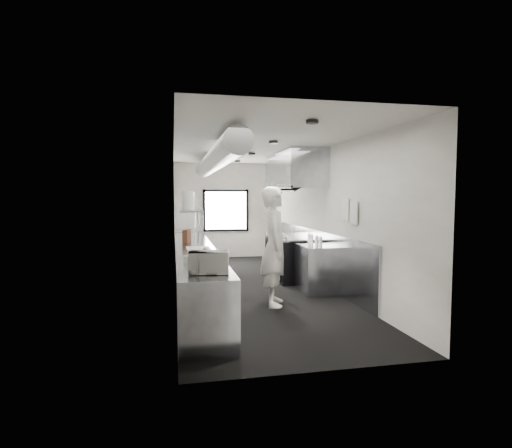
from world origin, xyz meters
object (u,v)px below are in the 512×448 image
knife_block (187,236)px  squeeze_bottle_d (312,240)px  plate_stack_d (188,200)px  prep_counter (195,272)px  small_plate (205,253)px  plate_stack_a (189,203)px  bottle_station (318,269)px  range (291,257)px  plate_stack_b (188,200)px  squeeze_bottle_b (316,242)px  exhaust_hood (294,171)px  deli_tub_b (188,259)px  line_cook (275,246)px  squeeze_bottle_e (309,239)px  squeeze_bottle_c (317,241)px  plate_stack_c (187,200)px  pass_shelf (189,210)px  microwave (209,262)px  deli_tub_a (195,262)px  cutting_board (198,248)px  squeeze_bottle_a (321,242)px  far_work_table (188,247)px

knife_block → squeeze_bottle_d: size_ratio=1.32×
plate_stack_d → knife_block: bearing=-93.6°
prep_counter → squeeze_bottle_d: size_ratio=32.08×
small_plate → plate_stack_a: bearing=96.8°
bottle_station → plate_stack_a: size_ratio=3.45×
range → plate_stack_b: 2.59m
bottle_station → squeeze_bottle_d: (-0.08, 0.12, 0.54)m
prep_counter → plate_stack_b: (-0.07, 1.25, 1.29)m
bottle_station → squeeze_bottle_b: size_ratio=5.16×
exhaust_hood → deli_tub_b: exhaust_hood is taller
line_cook → plate_stack_d: (-1.31, 3.11, 0.74)m
squeeze_bottle_e → exhaust_hood: bearing=89.2°
line_cook → squeeze_bottle_c: bearing=-44.7°
small_plate → plate_stack_c: (-0.20, 2.39, 0.85)m
plate_stack_b → squeeze_bottle_b: size_ratio=1.96×
pass_shelf → plate_stack_d: size_ratio=9.17×
plate_stack_b → plate_stack_d: size_ratio=1.05×
microwave → range: bearing=68.3°
range → squeeze_bottle_d: size_ratio=8.56×
exhaust_hood → deli_tub_b: (-2.43, -2.87, -1.44)m
deli_tub_a → squeeze_bottle_e: bearing=41.3°
bottle_station → squeeze_bottle_e: bearing=103.1°
range → plate_stack_c: size_ratio=4.39×
cutting_board → plate_stack_c: 2.05m
deli_tub_a → plate_stack_a: 2.91m
prep_counter → knife_block: bearing=97.5°
exhaust_hood → cutting_board: (-2.20, -1.46, -1.48)m
knife_block → squeeze_bottle_a: knife_block is taller
pass_shelf → bottle_station: (2.34, -1.70, -1.09)m
deli_tub_b → plate_stack_d: 3.98m
microwave → squeeze_bottle_b: microwave is taller
knife_block → exhaust_hood: bearing=31.9°
pass_shelf → plate_stack_b: 0.33m
squeeze_bottle_a → deli_tub_b: bearing=-153.7°
range → cutting_board: range is taller
bottle_station → plate_stack_c: bearing=142.6°
far_work_table → cutting_board: size_ratio=2.21×
far_work_table → squeeze_bottle_a: squeeze_bottle_a is taller
range → far_work_table: (-2.19, 2.50, -0.02)m
deli_tub_b → squeeze_bottle_a: size_ratio=0.74×
prep_counter → bottle_station: size_ratio=6.67×
prep_counter → plate_stack_a: (-0.06, 0.86, 1.25)m
plate_stack_d → far_work_table: bearing=88.7°
line_cook → plate_stack_a: line_cook is taller
prep_counter → squeeze_bottle_b: (2.22, -0.33, 0.54)m
small_plate → plate_stack_d: (-0.17, 3.00, 0.83)m
bottle_station → plate_stack_a: plate_stack_a is taller
far_work_table → exhaust_hood: bearing=-48.1°
cutting_board → plate_stack_a: bearing=95.8°
pass_shelf → microwave: pass_shelf is taller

